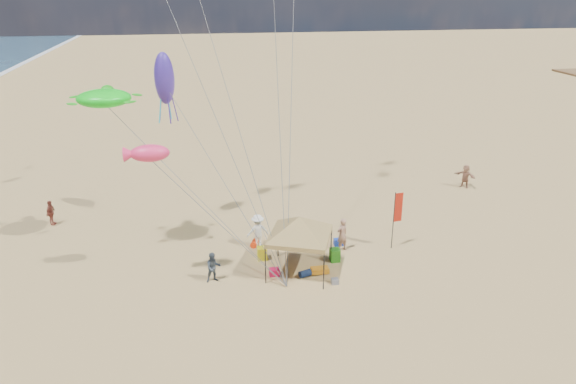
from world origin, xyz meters
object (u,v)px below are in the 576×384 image
object	(u,v)px
person_far_a	(51,213)
beach_cart	(320,270)
canopy_tent	(300,219)
person_near_c	(258,231)
person_near_b	(213,267)
cooler_blue	(339,242)
chair_yellow	(262,253)
cooler_red	(274,272)
person_near_a	(342,235)
person_far_c	(465,176)
feather_flag	(397,211)
chair_green	(335,255)

from	to	relation	value
person_far_a	beach_cart	bearing A→B (deg)	-107.09
canopy_tent	person_far_a	xyz separation A→B (m)	(-13.83, 8.22, -2.19)
person_near_c	person_near_b	bearing A→B (deg)	45.18
cooler_blue	chair_yellow	size ratio (longest dim) A/B	0.77
canopy_tent	cooler_red	distance (m)	3.09
person_near_a	person_near_c	distance (m)	4.68
beach_cart	person_far_c	size ratio (longest dim) A/B	0.53
chair_yellow	person_far_a	world-z (taller)	person_far_a
person_near_b	person_far_c	xyz separation A→B (m)	(18.50, 10.06, 0.07)
canopy_tent	person_far_c	distance (m)	17.36
feather_flag	chair_yellow	xyz separation A→B (m)	(-7.46, -0.06, -1.88)
chair_green	person_far_a	bearing A→B (deg)	154.95
cooler_red	person_far_c	bearing A→B (deg)	32.95
person_near_a	chair_green	bearing A→B (deg)	32.37
beach_cart	person_near_c	size ratio (longest dim) A/B	0.47
chair_green	person_near_a	size ratio (longest dim) A/B	0.37
person_far_c	chair_yellow	bearing A→B (deg)	-98.64
chair_yellow	person_far_a	xyz separation A→B (m)	(-12.11, 6.59, 0.44)
chair_yellow	person_near_a	xyz separation A→B (m)	(4.48, 0.29, 0.60)
person_near_b	person_far_a	xyz separation A→B (m)	(-9.46, 8.42, 0.00)
person_near_c	cooler_red	bearing A→B (deg)	90.21
person_near_b	person_near_a	bearing A→B (deg)	6.56
cooler_red	person_near_b	size ratio (longest dim) A/B	0.34
cooler_red	chair_green	bearing A→B (deg)	15.47
feather_flag	chair_green	size ratio (longest dim) A/B	4.79
canopy_tent	person_far_a	bearing A→B (deg)	149.27
cooler_red	person_far_a	size ratio (longest dim) A/B	0.34
chair_green	cooler_red	bearing A→B (deg)	-164.53
person_far_c	canopy_tent	bearing A→B (deg)	-91.17
canopy_tent	person_near_b	xyz separation A→B (m)	(-4.37, -0.20, -2.19)
beach_cart	cooler_blue	bearing A→B (deg)	58.49
chair_yellow	beach_cart	distance (m)	3.37
chair_yellow	beach_cart	size ratio (longest dim) A/B	0.78
canopy_tent	person_far_a	distance (m)	16.24
chair_green	person_near_b	bearing A→B (deg)	-171.27
person_near_c	cooler_blue	bearing A→B (deg)	164.41
feather_flag	person_near_c	size ratio (longest dim) A/B	1.75
canopy_tent	cooler_red	bearing A→B (deg)	-173.43
canopy_tent	person_far_a	world-z (taller)	canopy_tent
cooler_blue	person_far_a	size ratio (longest dim) A/B	0.34
cooler_red	cooler_blue	size ratio (longest dim) A/B	1.00
feather_flag	cooler_red	size ratio (longest dim) A/B	6.21
chair_yellow	person_far_a	distance (m)	13.79
cooler_red	cooler_blue	distance (m)	4.87
canopy_tent	feather_flag	distance (m)	6.03
person_near_b	chair_green	bearing A→B (deg)	-1.30
feather_flag	person_near_a	distance (m)	3.25
person_far_a	person_near_b	bearing A→B (deg)	-118.63
canopy_tent	feather_flag	xyz separation A→B (m)	(5.74, 1.69, -0.75)
canopy_tent	person_near_c	bearing A→B (deg)	118.73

